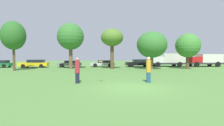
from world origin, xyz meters
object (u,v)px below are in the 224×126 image
at_px(person_catcher, 149,70).
at_px(delivery_truck_red, 205,60).
at_px(parked_car_yellow, 35,63).
at_px(parked_car_black, 139,63).
at_px(tree_2, 112,38).
at_px(tree_4, 188,46).
at_px(tree_0, 13,36).
at_px(parked_car_grey, 70,64).
at_px(delivery_truck_white, 168,59).
at_px(frisbee, 101,61).
at_px(person_thrower, 77,70).
at_px(parked_car_silver, 103,63).
at_px(tree_1, 71,37).
at_px(tree_3, 152,45).

xyz_separation_m(person_catcher, delivery_truck_red, (15.86, 17.36, 0.30)).
bearing_deg(parked_car_yellow, parked_car_black, 179.78).
relative_size(parked_car_yellow, delivery_truck_red, 0.72).
height_order(tree_2, tree_4, tree_2).
relative_size(tree_0, parked_car_yellow, 1.40).
height_order(person_catcher, tree_4, tree_4).
xyz_separation_m(parked_car_grey, delivery_truck_white, (17.65, 0.20, 0.66)).
bearing_deg(tree_0, parked_car_yellow, 85.97).
bearing_deg(frisbee, person_catcher, -0.35).
distance_m(tree_0, parked_car_grey, 9.95).
height_order(person_thrower, parked_car_silver, person_thrower).
bearing_deg(delivery_truck_red, tree_2, 11.72).
xyz_separation_m(person_thrower, delivery_truck_red, (21.00, 17.24, 0.33)).
height_order(tree_1, tree_4, tree_1).
relative_size(frisbee, parked_car_silver, 0.07).
bearing_deg(person_thrower, delivery_truck_white, 52.75).
bearing_deg(parked_car_grey, tree_4, 161.39).
bearing_deg(parked_car_black, tree_4, 136.39).
height_order(parked_car_yellow, delivery_truck_white, delivery_truck_white).
height_order(tree_3, parked_car_silver, tree_3).
bearing_deg(tree_3, delivery_truck_white, 49.59).
bearing_deg(parked_car_yellow, tree_4, 166.54).
height_order(person_catcher, tree_3, tree_3).
height_order(tree_1, delivery_truck_red, tree_1).
relative_size(tree_3, delivery_truck_white, 0.84).
relative_size(parked_car_black, delivery_truck_red, 0.72).
height_order(tree_0, tree_4, tree_0).
relative_size(tree_1, delivery_truck_red, 1.07).
relative_size(person_thrower, parked_car_grey, 0.45).
relative_size(tree_0, tree_4, 1.22).
distance_m(frisbee, tree_2, 13.77).
xyz_separation_m(tree_3, parked_car_grey, (-12.61, 5.72, -2.95)).
bearing_deg(frisbee, delivery_truck_white, 55.00).
bearing_deg(tree_4, parked_car_black, 137.79).
bearing_deg(parked_car_yellow, tree_3, 162.77).
distance_m(frisbee, tree_3, 14.63).
relative_size(person_catcher, delivery_truck_red, 0.29).
relative_size(person_thrower, tree_4, 0.34).
height_order(tree_0, tree_1, tree_1).
relative_size(person_thrower, parked_car_silver, 0.43).
xyz_separation_m(tree_0, tree_4, (24.36, 1.07, -1.09)).
distance_m(parked_car_grey, parked_car_black, 12.10).
bearing_deg(tree_4, tree_2, 175.41).
xyz_separation_m(tree_0, parked_car_grey, (6.22, 6.69, -3.95)).
xyz_separation_m(tree_1, delivery_truck_white, (16.98, 3.98, -3.53)).
bearing_deg(frisbee, tree_1, 106.57).
height_order(parked_car_black, delivery_truck_white, delivery_truck_white).
height_order(tree_3, delivery_truck_white, tree_3).
distance_m(tree_2, tree_3, 5.91).
bearing_deg(frisbee, parked_car_grey, 105.25).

